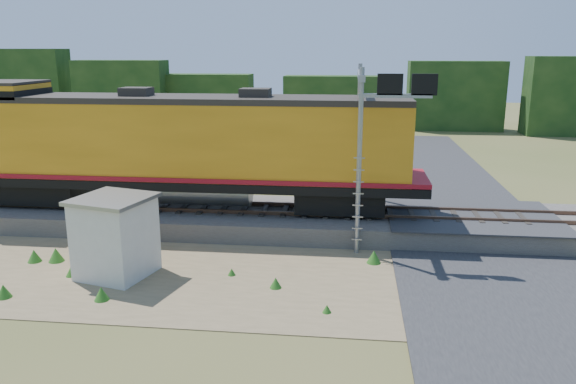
# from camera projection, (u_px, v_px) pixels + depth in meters

# --- Properties ---
(ground) EXTENTS (140.00, 140.00, 0.00)m
(ground) POSITION_uv_depth(u_px,v_px,m) (291.00, 284.00, 18.72)
(ground) COLOR #475123
(ground) RESTS_ON ground
(ballast) EXTENTS (70.00, 5.00, 0.80)m
(ballast) POSITION_uv_depth(u_px,v_px,m) (306.00, 220.00, 24.40)
(ballast) COLOR slate
(ballast) RESTS_ON ground
(rails) EXTENTS (70.00, 1.54, 0.16)m
(rails) POSITION_uv_depth(u_px,v_px,m) (306.00, 209.00, 24.28)
(rails) COLOR brown
(rails) RESTS_ON ballast
(dirt_shoulder) EXTENTS (26.00, 8.00, 0.03)m
(dirt_shoulder) POSITION_uv_depth(u_px,v_px,m) (235.00, 275.00, 19.42)
(dirt_shoulder) COLOR #8C7754
(dirt_shoulder) RESTS_ON ground
(road) EXTENTS (7.00, 66.00, 0.86)m
(road) POSITION_uv_depth(u_px,v_px,m) (502.00, 282.00, 18.64)
(road) COLOR #38383A
(road) RESTS_ON ground
(tree_line_north) EXTENTS (130.00, 3.00, 6.50)m
(tree_line_north) POSITION_uv_depth(u_px,v_px,m) (333.00, 98.00, 54.57)
(tree_line_north) COLOR #143412
(tree_line_north) RESTS_ON ground
(weed_clumps) EXTENTS (15.00, 6.20, 0.56)m
(weed_clumps) POSITION_uv_depth(u_px,v_px,m) (190.00, 278.00, 19.20)
(weed_clumps) COLOR #2C6A1E
(weed_clumps) RESTS_ON ground
(locomotive) EXTENTS (20.58, 3.14, 5.31)m
(locomotive) POSITION_uv_depth(u_px,v_px,m) (179.00, 145.00, 24.23)
(locomotive) COLOR black
(locomotive) RESTS_ON rails
(shed) EXTENTS (2.87, 2.87, 2.80)m
(shed) POSITION_uv_depth(u_px,v_px,m) (115.00, 236.00, 19.11)
(shed) COLOR silver
(shed) RESTS_ON ground
(signal_gantry) EXTENTS (2.77, 6.20, 7.00)m
(signal_gantry) POSITION_uv_depth(u_px,v_px,m) (369.00, 110.00, 22.29)
(signal_gantry) COLOR gray
(signal_gantry) RESTS_ON ground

